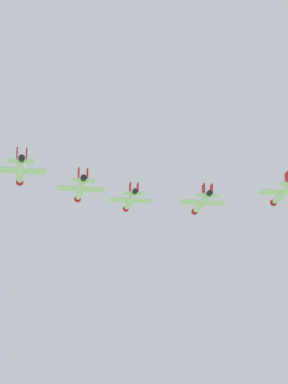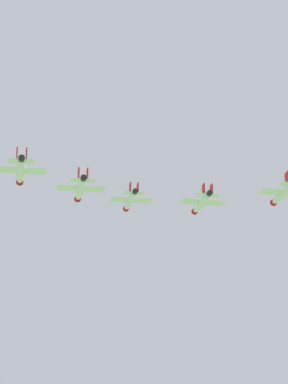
# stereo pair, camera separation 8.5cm
# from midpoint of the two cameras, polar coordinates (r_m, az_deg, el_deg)

# --- Properties ---
(jet_lead) EXTENTS (10.90, 16.58, 3.64)m
(jet_lead) POSITION_cam_midpoint_polar(r_m,az_deg,el_deg) (228.33, -0.89, -0.53)
(jet_lead) COLOR white
(jet_left_wingman) EXTENTS (11.52, 17.59, 3.85)m
(jet_left_wingman) POSITION_cam_midpoint_polar(r_m,az_deg,el_deg) (209.61, -4.05, 0.19)
(jet_left_wingman) COLOR white
(jet_right_wingman) EXTENTS (10.90, 16.55, 3.64)m
(jet_right_wingman) POSITION_cam_midpoint_polar(r_m,az_deg,el_deg) (213.70, 3.63, -0.68)
(jet_right_wingman) COLOR white
(jet_left_outer) EXTENTS (11.21, 17.13, 3.74)m
(jet_left_outer) POSITION_cam_midpoint_polar(r_m,az_deg,el_deg) (192.00, -7.80, 1.33)
(jet_left_outer) COLOR white
(jet_right_outer) EXTENTS (11.08, 16.91, 3.70)m
(jet_right_outer) POSITION_cam_midpoint_polar(r_m,az_deg,el_deg) (201.45, 8.74, -0.05)
(jet_right_outer) COLOR white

